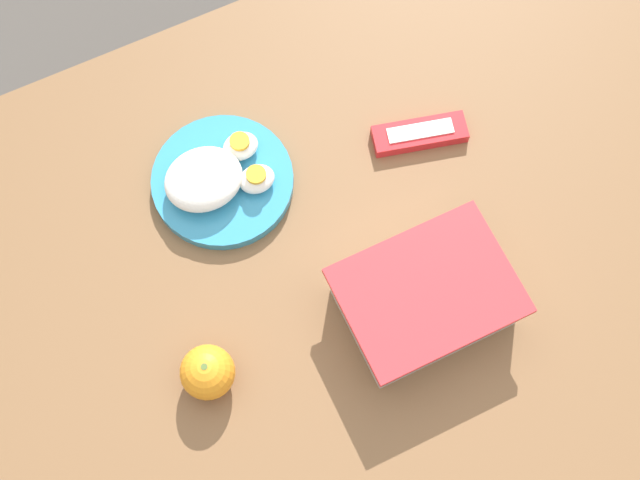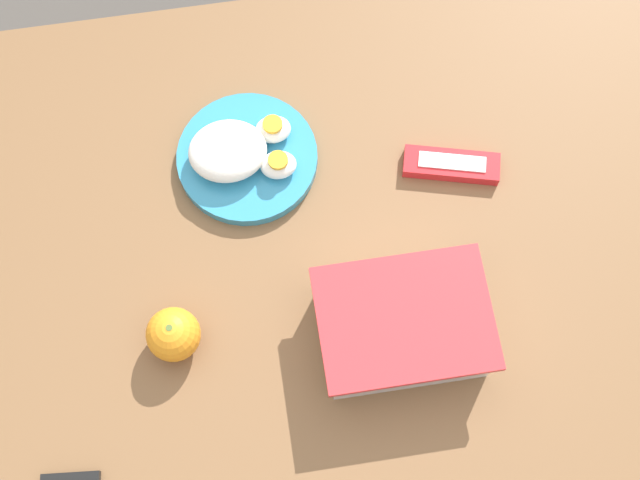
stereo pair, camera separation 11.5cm
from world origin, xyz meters
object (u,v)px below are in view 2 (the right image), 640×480
Objects in this scene: rice_plate at (243,155)px; candy_bar at (451,165)px; orange_fruit at (173,334)px; food_container at (402,326)px.

rice_plate reaches higher than candy_bar.
orange_fruit is 0.26m from rice_plate.
food_container is at bearing 121.75° from rice_plate.
rice_plate is at bearing -116.01° from orange_fruit.
rice_plate is at bearing -58.25° from food_container.
orange_fruit is at bearing 63.99° from rice_plate.
candy_bar is at bearing 169.36° from rice_plate.
rice_plate is (-0.12, -0.24, -0.01)m from orange_fruit.
food_container is at bearing 173.36° from orange_fruit.
candy_bar is at bearing -116.89° from food_container.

